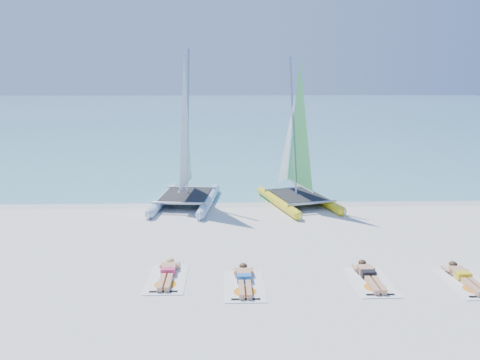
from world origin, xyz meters
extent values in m
plane|color=silver|center=(0.00, 0.00, 0.00)|extent=(140.00, 140.00, 0.00)
cube|color=#79CAC4|center=(0.00, 63.00, 0.01)|extent=(140.00, 115.00, 0.01)
cube|color=silver|center=(0.00, 5.50, 0.00)|extent=(140.00, 1.40, 0.01)
cylinder|color=#B5DCEE|center=(-3.35, 5.46, 0.19)|extent=(0.86, 4.30, 0.38)
cone|color=#B5DCEE|center=(-3.09, 7.81, 0.19)|extent=(0.42, 0.59, 0.36)
cylinder|color=#B5DCEE|center=(-1.45, 5.25, 0.19)|extent=(0.86, 4.30, 0.38)
cone|color=#B5DCEE|center=(-1.19, 7.60, 0.19)|extent=(0.42, 0.59, 0.36)
cube|color=black|center=(-2.40, 5.35, 0.41)|extent=(2.10, 2.55, 0.03)
cylinder|color=silver|center=(-2.32, 6.12, 3.36)|extent=(0.22, 1.13, 5.91)
cylinder|color=yellow|center=(1.38, 4.96, 0.18)|extent=(1.42, 4.03, 0.36)
cone|color=yellow|center=(0.79, 7.13, 0.18)|extent=(0.47, 0.59, 0.34)
cylinder|color=yellow|center=(3.14, 5.43, 0.18)|extent=(1.42, 4.03, 0.36)
cone|color=yellow|center=(2.55, 7.60, 0.18)|extent=(0.47, 0.59, 0.34)
cube|color=black|center=(2.26, 5.20, 0.39)|extent=(2.28, 2.63, 0.03)
cylinder|color=silver|center=(2.07, 5.90, 3.19)|extent=(0.36, 1.06, 5.62)
cube|color=white|center=(-2.30, -2.07, 0.01)|extent=(1.00, 1.85, 0.02)
cube|color=tan|center=(-2.30, -1.64, 0.12)|extent=(0.36, 0.55, 0.17)
cube|color=#E03468|center=(-2.30, -1.84, 0.12)|extent=(0.37, 0.22, 0.17)
cube|color=tan|center=(-2.30, -2.44, 0.09)|extent=(0.31, 0.85, 0.13)
sphere|color=tan|center=(-2.30, -1.27, 0.16)|extent=(0.21, 0.21, 0.21)
ellipsoid|color=#DBBF67|center=(-2.30, -1.26, 0.20)|extent=(0.22, 0.24, 0.15)
cube|color=white|center=(-0.28, -2.53, 0.01)|extent=(1.00, 1.85, 0.02)
cube|color=tan|center=(-0.28, -2.10, 0.12)|extent=(0.36, 0.55, 0.17)
cube|color=blue|center=(-0.28, -2.30, 0.12)|extent=(0.37, 0.22, 0.17)
cube|color=tan|center=(-0.28, -2.90, 0.09)|extent=(0.31, 0.85, 0.13)
sphere|color=tan|center=(-0.28, -1.73, 0.16)|extent=(0.21, 0.21, 0.21)
ellipsoid|color=#372614|center=(-0.28, -1.72, 0.20)|extent=(0.22, 0.24, 0.15)
cube|color=white|center=(2.99, -2.39, 0.01)|extent=(1.00, 1.85, 0.02)
cube|color=tan|center=(2.99, -1.96, 0.12)|extent=(0.36, 0.55, 0.17)
cube|color=black|center=(2.99, -2.16, 0.12)|extent=(0.37, 0.22, 0.17)
cube|color=tan|center=(2.99, -2.76, 0.09)|extent=(0.31, 0.85, 0.13)
sphere|color=tan|center=(2.99, -1.59, 0.16)|extent=(0.21, 0.21, 0.21)
ellipsoid|color=#372614|center=(2.99, -1.58, 0.20)|extent=(0.22, 0.24, 0.15)
cube|color=white|center=(5.43, -2.57, 0.01)|extent=(1.00, 1.85, 0.02)
cube|color=tan|center=(5.43, -2.14, 0.12)|extent=(0.36, 0.55, 0.17)
cube|color=yellow|center=(5.43, -2.34, 0.12)|extent=(0.37, 0.22, 0.17)
cube|color=tan|center=(5.43, -2.94, 0.09)|extent=(0.31, 0.85, 0.13)
sphere|color=tan|center=(5.43, -1.77, 0.16)|extent=(0.21, 0.21, 0.21)
ellipsoid|color=#372614|center=(5.43, -1.76, 0.20)|extent=(0.22, 0.24, 0.15)
camera|label=1|loc=(-0.74, -13.48, 5.18)|focal=35.00mm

